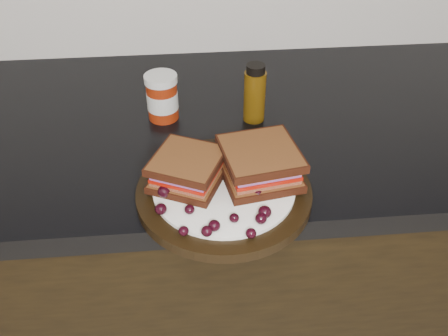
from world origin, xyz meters
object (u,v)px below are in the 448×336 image
at_px(plate, 224,193).
at_px(condiment_jar, 162,97).
at_px(sandwich_left, 187,169).
at_px(oil_bottle, 255,93).

xyz_separation_m(plate, condiment_jar, (-0.10, 0.25, 0.04)).
bearing_deg(sandwich_left, oil_bottle, 81.81).
bearing_deg(oil_bottle, plate, -109.38).
bearing_deg(condiment_jar, oil_bottle, -7.01).
bearing_deg(oil_bottle, condiment_jar, 172.99).
relative_size(plate, oil_bottle, 2.40).
bearing_deg(plate, sandwich_left, 163.12).
height_order(sandwich_left, condiment_jar, condiment_jar).
bearing_deg(oil_bottle, sandwich_left, -123.01).
relative_size(plate, condiment_jar, 3.03).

